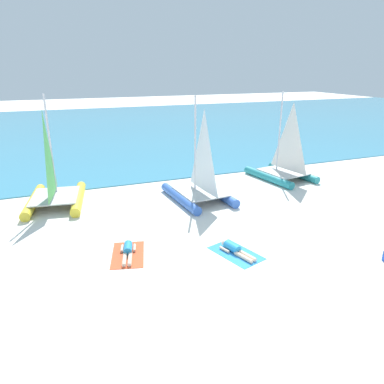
{
  "coord_description": "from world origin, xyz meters",
  "views": [
    {
      "loc": [
        -5.17,
        -8.77,
        6.24
      ],
      "look_at": [
        0.0,
        4.52,
        1.2
      ],
      "focal_mm": 33.25,
      "sensor_mm": 36.0,
      "label": 1
    }
  ],
  "objects": [
    {
      "name": "ground_plane",
      "position": [
        0.0,
        10.0,
        0.0
      ],
      "size": [
        120.0,
        120.0,
        0.0
      ],
      "primitive_type": "plane",
      "color": "white"
    },
    {
      "name": "ocean_water",
      "position": [
        0.0,
        30.05,
        0.03
      ],
      "size": [
        120.0,
        40.0,
        0.05
      ],
      "primitive_type": "cube",
      "color": "teal",
      "rests_on": "ground"
    },
    {
      "name": "sailboat_yellow",
      "position": [
        -5.48,
        8.32,
        0.76
      ],
      "size": [
        3.06,
        4.25,
        5.11
      ],
      "rotation": [
        0.0,
        0.0,
        -0.15
      ],
      "color": "yellow",
      "rests_on": "ground"
    },
    {
      "name": "sailboat_teal",
      "position": [
        7.01,
        7.95,
        0.74
      ],
      "size": [
        3.0,
        4.13,
        4.95
      ],
      "rotation": [
        0.0,
        0.0,
        0.16
      ],
      "color": "teal",
      "rests_on": "ground"
    },
    {
      "name": "sailboat_blue",
      "position": [
        1.15,
        6.46,
        0.75
      ],
      "size": [
        2.76,
        4.02,
        5.0
      ],
      "rotation": [
        0.0,
        0.0,
        0.08
      ],
      "color": "blue",
      "rests_on": "ground"
    },
    {
      "name": "towel_left",
      "position": [
        -3.27,
        2.33,
        0.01
      ],
      "size": [
        1.53,
        2.11,
        0.01
      ],
      "primitive_type": "cube",
      "rotation": [
        0.0,
        0.0,
        -0.25
      ],
      "color": "#EA5933",
      "rests_on": "ground"
    },
    {
      "name": "sunbather_left",
      "position": [
        -3.25,
        2.4,
        0.13
      ],
      "size": [
        0.77,
        1.55,
        0.3
      ],
      "rotation": [
        0.0,
        0.0,
        -0.25
      ],
      "color": "#268CCC",
      "rests_on": "towel_left"
    },
    {
      "name": "towel_right",
      "position": [
        0.32,
        1.04,
        0.01
      ],
      "size": [
        1.61,
        2.14,
        0.01
      ],
      "primitive_type": "cube",
      "rotation": [
        0.0,
        0.0,
        0.3
      ],
      "color": "#338CD8",
      "rests_on": "ground"
    },
    {
      "name": "sunbather_right",
      "position": [
        0.3,
        1.11,
        0.13
      ],
      "size": [
        0.83,
        1.54,
        0.3
      ],
      "rotation": [
        0.0,
        0.0,
        0.3
      ],
      "color": "#268CCC",
      "rests_on": "towel_right"
    }
  ]
}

